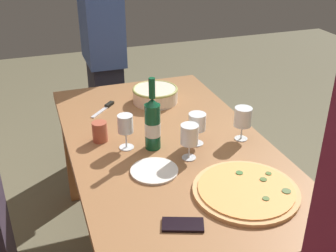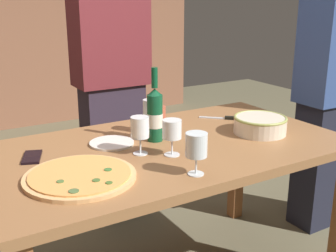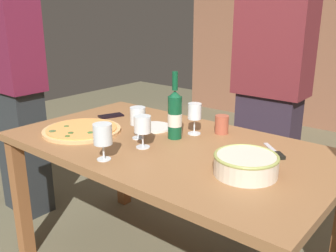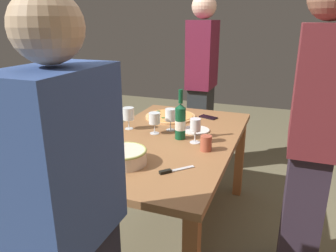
{
  "view_description": "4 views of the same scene",
  "coord_description": "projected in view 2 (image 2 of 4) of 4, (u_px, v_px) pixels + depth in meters",
  "views": [
    {
      "loc": [
        -1.6,
        0.56,
        1.71
      ],
      "look_at": [
        0.0,
        0.0,
        0.84
      ],
      "focal_mm": 44.61,
      "sensor_mm": 36.0,
      "label": 1
    },
    {
      "loc": [
        -0.93,
        -1.55,
        1.39
      ],
      "look_at": [
        0.0,
        0.0,
        0.84
      ],
      "focal_mm": 45.87,
      "sensor_mm": 36.0,
      "label": 2
    },
    {
      "loc": [
        1.09,
        -1.33,
        1.38
      ],
      "look_at": [
        0.0,
        0.0,
        0.84
      ],
      "focal_mm": 40.18,
      "sensor_mm": 36.0,
      "label": 3
    },
    {
      "loc": [
        1.91,
        0.72,
        1.51
      ],
      "look_at": [
        0.0,
        0.0,
        0.84
      ],
      "focal_mm": 34.27,
      "sensor_mm": 36.0,
      "label": 4
    }
  ],
  "objects": [
    {
      "name": "dining_table",
      "position": [
        168.0,
        164.0,
        1.94
      ],
      "size": [
        1.6,
        0.9,
        0.75
      ],
      "color": "#95643C",
      "rests_on": "ground"
    },
    {
      "name": "brick_wall_back",
      "position": [
        8.0,
        6.0,
        4.39
      ],
      "size": [
        4.2,
        0.16,
        2.56
      ],
      "primitive_type": "cube",
      "color": "brown",
      "rests_on": "ground"
    },
    {
      "name": "pizza",
      "position": [
        80.0,
        176.0,
        1.56
      ],
      "size": [
        0.41,
        0.41,
        0.02
      ],
      "color": "#E2AB6C",
      "rests_on": "dining_table"
    },
    {
      "name": "serving_bowl",
      "position": [
        260.0,
        124.0,
        2.06
      ],
      "size": [
        0.26,
        0.26,
        0.08
      ],
      "color": "beige",
      "rests_on": "dining_table"
    },
    {
      "name": "wine_bottle",
      "position": [
        155.0,
        114.0,
        1.94
      ],
      "size": [
        0.07,
        0.07,
        0.34
      ],
      "color": "#104C2B",
      "rests_on": "dining_table"
    },
    {
      "name": "wine_glass_near_pizza",
      "position": [
        172.0,
        131.0,
        1.76
      ],
      "size": [
        0.08,
        0.08,
        0.15
      ],
      "color": "white",
      "rests_on": "dining_table"
    },
    {
      "name": "wine_glass_by_bottle",
      "position": [
        196.0,
        146.0,
        1.57
      ],
      "size": [
        0.08,
        0.08,
        0.16
      ],
      "color": "white",
      "rests_on": "dining_table"
    },
    {
      "name": "wine_glass_far_left",
      "position": [
        140.0,
        129.0,
        1.77
      ],
      "size": [
        0.08,
        0.08,
        0.16
      ],
      "color": "white",
      "rests_on": "dining_table"
    },
    {
      "name": "wine_glass_far_right",
      "position": [
        150.0,
        110.0,
        2.05
      ],
      "size": [
        0.07,
        0.07,
        0.16
      ],
      "color": "white",
      "rests_on": "dining_table"
    },
    {
      "name": "cup_amber",
      "position": [
        159.0,
        115.0,
        2.2
      ],
      "size": [
        0.07,
        0.07,
        0.1
      ],
      "primitive_type": "cylinder",
      "color": "#AF533B",
      "rests_on": "dining_table"
    },
    {
      "name": "side_plate",
      "position": [
        112.0,
        143.0,
        1.92
      ],
      "size": [
        0.2,
        0.2,
        0.01
      ],
      "primitive_type": "cylinder",
      "color": "white",
      "rests_on": "dining_table"
    },
    {
      "name": "cell_phone",
      "position": [
        32.0,
        157.0,
        1.75
      ],
      "size": [
        0.12,
        0.16,
        0.01
      ],
      "primitive_type": "cube",
      "rotation": [
        0.0,
        0.0,
        2.79
      ],
      "color": "black",
      "rests_on": "dining_table"
    },
    {
      "name": "pizza_knife",
      "position": [
        223.0,
        118.0,
        2.31
      ],
      "size": [
        0.16,
        0.16,
        0.02
      ],
      "color": "silver",
      "rests_on": "dining_table"
    },
    {
      "name": "person_guest_left",
      "position": [
        111.0,
        80.0,
        2.65
      ],
      "size": [
        0.44,
        0.24,
        1.74
      ],
      "rotation": [
        0.0,
        0.0,
        -1.7
      ],
      "color": "#322634",
      "rests_on": "ground"
    },
    {
      "name": "person_guest_right",
      "position": [
        330.0,
        98.0,
        2.52
      ],
      "size": [
        0.39,
        0.24,
        1.6
      ],
      "rotation": [
        0.0,
        0.0,
        -3.08
      ],
      "color": "#1F2130",
      "rests_on": "ground"
    }
  ]
}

